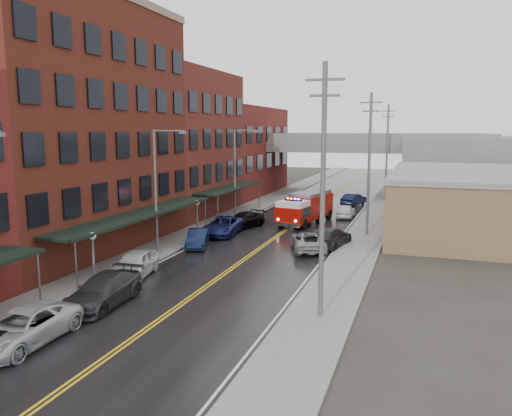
% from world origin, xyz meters
% --- Properties ---
extents(road, '(11.00, 160.00, 0.02)m').
position_xyz_m(road, '(0.00, 30.00, 0.01)').
color(road, black).
rests_on(road, ground).
extents(sidewalk_left, '(3.00, 160.00, 0.15)m').
position_xyz_m(sidewalk_left, '(-7.30, 30.00, 0.07)').
color(sidewalk_left, slate).
rests_on(sidewalk_left, ground).
extents(sidewalk_right, '(3.00, 160.00, 0.15)m').
position_xyz_m(sidewalk_right, '(7.30, 30.00, 0.07)').
color(sidewalk_right, slate).
rests_on(sidewalk_right, ground).
extents(curb_left, '(0.30, 160.00, 0.15)m').
position_xyz_m(curb_left, '(-5.65, 30.00, 0.07)').
color(curb_left, gray).
rests_on(curb_left, ground).
extents(curb_right, '(0.30, 160.00, 0.15)m').
position_xyz_m(curb_right, '(5.65, 30.00, 0.07)').
color(curb_right, gray).
rests_on(curb_right, ground).
extents(brick_building_b, '(9.00, 20.00, 18.00)m').
position_xyz_m(brick_building_b, '(-13.30, 23.00, 9.00)').
color(brick_building_b, '#5D1F18').
rests_on(brick_building_b, ground).
extents(brick_building_c, '(9.00, 15.00, 15.00)m').
position_xyz_m(brick_building_c, '(-13.30, 40.50, 7.50)').
color(brick_building_c, maroon).
rests_on(brick_building_c, ground).
extents(brick_building_far, '(9.00, 20.00, 12.00)m').
position_xyz_m(brick_building_far, '(-13.30, 58.00, 6.00)').
color(brick_building_far, maroon).
rests_on(brick_building_far, ground).
extents(tan_building, '(14.00, 22.00, 5.00)m').
position_xyz_m(tan_building, '(16.00, 40.00, 2.50)').
color(tan_building, olive).
rests_on(tan_building, ground).
extents(right_far_block, '(18.00, 30.00, 8.00)m').
position_xyz_m(right_far_block, '(18.00, 70.00, 4.00)').
color(right_far_block, slate).
rests_on(right_far_block, ground).
extents(awning_1, '(2.60, 18.00, 3.09)m').
position_xyz_m(awning_1, '(-7.49, 23.00, 2.99)').
color(awning_1, black).
rests_on(awning_1, ground).
extents(awning_2, '(2.60, 13.00, 3.09)m').
position_xyz_m(awning_2, '(-7.49, 40.50, 2.99)').
color(awning_2, black).
rests_on(awning_2, ground).
extents(globe_lamp_1, '(0.44, 0.44, 3.12)m').
position_xyz_m(globe_lamp_1, '(-6.40, 16.00, 2.31)').
color(globe_lamp_1, '#59595B').
rests_on(globe_lamp_1, ground).
extents(globe_lamp_2, '(0.44, 0.44, 3.12)m').
position_xyz_m(globe_lamp_2, '(-6.40, 30.00, 2.31)').
color(globe_lamp_2, '#59595B').
rests_on(globe_lamp_2, ground).
extents(street_lamp_1, '(2.64, 0.22, 9.00)m').
position_xyz_m(street_lamp_1, '(-6.55, 24.00, 5.19)').
color(street_lamp_1, '#59595B').
rests_on(street_lamp_1, ground).
extents(street_lamp_2, '(2.64, 0.22, 9.00)m').
position_xyz_m(street_lamp_2, '(-6.55, 40.00, 5.19)').
color(street_lamp_2, '#59595B').
rests_on(street_lamp_2, ground).
extents(utility_pole_0, '(1.80, 0.24, 12.00)m').
position_xyz_m(utility_pole_0, '(7.20, 15.00, 6.31)').
color(utility_pole_0, '#59595B').
rests_on(utility_pole_0, ground).
extents(utility_pole_1, '(1.80, 0.24, 12.00)m').
position_xyz_m(utility_pole_1, '(7.20, 35.00, 6.31)').
color(utility_pole_1, '#59595B').
rests_on(utility_pole_1, ground).
extents(utility_pole_2, '(1.80, 0.24, 12.00)m').
position_xyz_m(utility_pole_2, '(7.20, 55.00, 6.31)').
color(utility_pole_2, '#59595B').
rests_on(utility_pole_2, ground).
extents(overpass, '(40.00, 10.00, 7.50)m').
position_xyz_m(overpass, '(0.00, 62.00, 5.99)').
color(overpass, slate).
rests_on(overpass, ground).
extents(fire_truck, '(4.44, 8.46, 2.96)m').
position_xyz_m(fire_truck, '(0.91, 38.75, 1.61)').
color(fire_truck, '#960D06').
rests_on(fire_truck, ground).
extents(parked_car_left_2, '(2.57, 5.40, 1.49)m').
position_xyz_m(parked_car_left_2, '(-4.06, 8.05, 0.74)').
color(parked_car_left_2, '#B1B5BA').
rests_on(parked_car_left_2, ground).
extents(parked_car_left_3, '(2.46, 5.49, 1.56)m').
position_xyz_m(parked_car_left_3, '(-3.79, 13.25, 0.78)').
color(parked_car_left_3, '#28282B').
rests_on(parked_car_left_3, ground).
extents(parked_car_left_4, '(2.75, 4.97, 1.60)m').
position_xyz_m(parked_car_left_4, '(-5.00, 18.13, 0.80)').
color(parked_car_left_4, beige).
rests_on(parked_car_left_4, ground).
extents(parked_car_left_5, '(2.69, 4.41, 1.37)m').
position_xyz_m(parked_car_left_5, '(-4.69, 26.46, 0.69)').
color(parked_car_left_5, '#0D1832').
rests_on(parked_car_left_5, ground).
extents(parked_car_left_6, '(3.06, 5.78, 1.55)m').
position_xyz_m(parked_car_left_6, '(-4.61, 31.38, 0.77)').
color(parked_car_left_6, '#15184F').
rests_on(parked_car_left_6, ground).
extents(parked_car_left_7, '(3.42, 5.33, 1.44)m').
position_xyz_m(parked_car_left_7, '(-3.97, 34.80, 0.72)').
color(parked_car_left_7, black).
rests_on(parked_car_left_7, ground).
extents(parked_car_right_0, '(3.85, 5.52, 1.40)m').
position_xyz_m(parked_car_right_0, '(3.60, 28.20, 0.70)').
color(parked_car_right_0, gray).
rests_on(parked_car_right_0, ground).
extents(parked_car_right_1, '(3.18, 5.76, 1.58)m').
position_xyz_m(parked_car_right_1, '(4.90, 29.80, 0.79)').
color(parked_car_right_1, black).
rests_on(parked_car_right_1, ground).
extents(parked_car_right_2, '(1.72, 4.11, 1.39)m').
position_xyz_m(parked_car_right_2, '(4.15, 43.27, 0.70)').
color(parked_car_right_2, silver).
rests_on(parked_car_right_2, ground).
extents(parked_car_right_3, '(2.70, 4.57, 1.42)m').
position_xyz_m(parked_car_right_3, '(3.75, 52.20, 0.71)').
color(parked_car_right_3, black).
rests_on(parked_car_right_3, ground).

